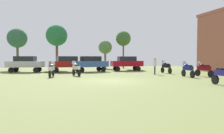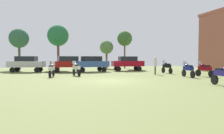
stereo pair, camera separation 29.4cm
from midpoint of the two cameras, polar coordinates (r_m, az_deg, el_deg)
name	(u,v)px [view 2 (the right image)]	position (r m, az deg, el deg)	size (l,w,h in m)	color
ground_plane	(111,81)	(15.61, 0.24, -4.00)	(44.00, 52.00, 0.02)	olive
motorcycle_1	(188,69)	(19.97, 21.11, -0.63)	(0.62, 2.16, 1.48)	black
motorcycle_2	(76,68)	(20.46, -9.68, -0.41)	(0.76, 2.23, 1.48)	black
motorcycle_4	(167,67)	(24.25, 15.56, 0.01)	(0.62, 2.28, 1.50)	black
motorcycle_5	(223,75)	(14.50, 29.39, -1.90)	(0.63, 2.19, 1.48)	black
motorcycle_6	(204,69)	(21.01, 25.04, -0.54)	(0.62, 2.23, 1.48)	black
motorcycle_7	(52,69)	(19.93, -16.29, -0.60)	(0.70, 2.14, 1.45)	black
car_1	(27,63)	(27.46, -22.72, 1.09)	(4.58, 2.63, 2.00)	black
car_2	(68,63)	(26.05, -12.03, 1.16)	(4.48, 2.28, 2.00)	black
car_3	(128,62)	(28.12, 4.75, 1.30)	(4.40, 2.06, 2.00)	black
car_4	(91,63)	(26.08, -5.52, 1.20)	(4.57, 2.63, 2.00)	black
person_1	(155,65)	(22.12, 12.51, 0.65)	(0.45, 0.45, 1.81)	#2E2C3D
tree_1	(125,39)	(35.29, 3.85, 7.96)	(2.58, 2.58, 6.46)	brown
tree_3	(19,39)	(34.59, -24.60, 7.31)	(2.95, 2.95, 6.32)	#4C482F
tree_4	(58,36)	(33.16, -14.78, 8.52)	(3.31, 3.31, 6.98)	brown
tree_6	(107,48)	(35.21, -1.32, 5.53)	(2.35, 2.35, 4.84)	brown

